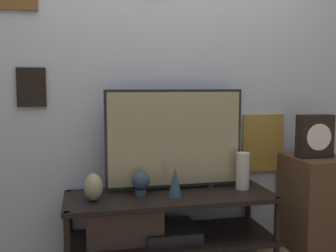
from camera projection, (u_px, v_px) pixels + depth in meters
The scene contains 9 objects.
wall_back at pixel (160, 65), 2.80m from camera, with size 6.40×0.08×2.70m.
media_console at pixel (154, 222), 2.59m from camera, with size 1.37×0.52×0.49m.
television at pixel (175, 139), 2.68m from camera, with size 0.95×0.05×0.69m.
vase_tall_ceramic at pixel (243, 171), 2.72m from camera, with size 0.09×0.09×0.25m.
vase_urn_stoneware at pixel (93, 187), 2.44m from camera, with size 0.12×0.14×0.17m.
vase_slim_bronze at pixel (175, 182), 2.53m from camera, with size 0.09×0.09×0.19m.
decorative_bust at pixel (141, 182), 2.56m from camera, with size 0.12×0.12×0.16m.
side_table at pixel (316, 203), 2.87m from camera, with size 0.40×0.45×0.69m.
mantel_clock at pixel (315, 136), 2.79m from camera, with size 0.25×0.11×0.31m.
Camera 1 is at (-0.56, -2.17, 1.21)m, focal length 42.00 mm.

